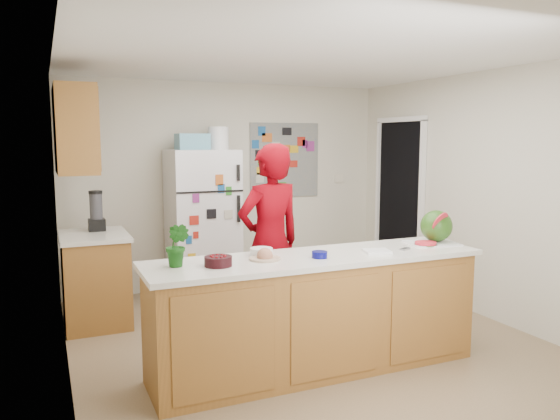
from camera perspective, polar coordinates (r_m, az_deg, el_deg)
name	(u,v)px	position (r m, az deg, el deg)	size (l,w,h in m)	color
floor	(310,345)	(5.03, 3.13, -13.88)	(4.00, 4.50, 0.02)	brown
wall_back	(229,185)	(6.81, -5.37, 2.59)	(4.00, 0.02, 2.50)	beige
wall_left	(61,218)	(4.22, -21.92, -0.80)	(0.02, 4.50, 2.50)	beige
wall_right	(488,196)	(5.90, 20.95, 1.41)	(0.02, 4.50, 2.50)	beige
ceiling	(312,55)	(4.74, 3.35, 15.83)	(4.00, 4.50, 0.02)	white
doorway	(400,203)	(7.01, 12.42, 0.70)	(0.03, 0.85, 2.04)	black
peninsula_base	(316,315)	(4.37, 3.77, -10.93)	(2.60, 0.62, 0.88)	brown
peninsula_top	(316,258)	(4.25, 3.82, -5.03)	(2.68, 0.70, 0.04)	silver
side_counter_base	(95,281)	(5.72, -18.72, -7.01)	(0.60, 0.80, 0.86)	brown
side_counter_top	(94,236)	(5.63, -18.91, -2.57)	(0.64, 0.84, 0.04)	silver
upper_cabinets	(75,130)	(5.49, -20.67, 7.82)	(0.35, 1.00, 0.80)	brown
refrigerator	(202,224)	(6.36, -8.11, -1.41)	(0.75, 0.70, 1.70)	silver
fridge_top_bin	(192,142)	(6.26, -9.15, 7.07)	(0.35, 0.28, 0.18)	#5999B2
photo_collage	(285,160)	(7.04, 0.50, 5.22)	(0.95, 0.01, 0.95)	slate
person	(270,243)	(4.92, -1.05, -3.43)	(0.65, 0.43, 1.78)	#6D0008
blender_appliance	(96,212)	(5.78, -18.65, -0.20)	(0.12, 0.12, 0.38)	black
cutting_board	(432,243)	(4.88, 15.57, -3.35)	(0.42, 0.32, 0.01)	silver
watermelon	(436,226)	(4.91, 16.02, -1.62)	(0.27, 0.27, 0.27)	#2F5B17
watermelon_slice	(426,243)	(4.78, 14.97, -3.36)	(0.18, 0.18, 0.02)	red
cherry_bowl	(218,261)	(3.91, -6.47, -5.34)	(0.20, 0.20, 0.07)	black
white_bowl	(261,252)	(4.23, -1.97, -4.39)	(0.18, 0.18, 0.06)	white
cobalt_bowl	(320,255)	(4.16, 4.15, -4.67)	(0.12, 0.12, 0.05)	#060658
plate	(265,259)	(4.09, -1.60, -5.11)	(0.24, 0.24, 0.02)	#B6AD90
paper_towel	(377,251)	(4.41, 10.09, -4.28)	(0.20, 0.18, 0.02)	silver
keys	(405,249)	(4.57, 12.92, -4.00)	(0.10, 0.04, 0.01)	gray
potted_plant	(178,245)	(3.90, -10.66, -3.62)	(0.17, 0.14, 0.31)	#144819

